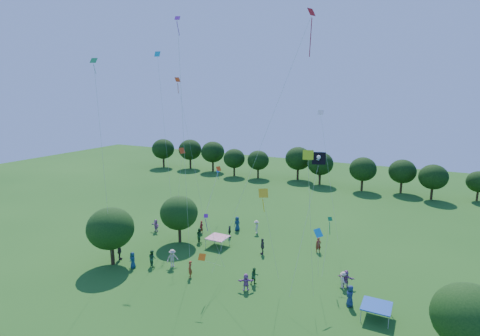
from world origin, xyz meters
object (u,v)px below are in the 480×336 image
object	(u,v)px
near_tree_west	(111,228)
red_high_kite	(291,70)
near_tree_north	(179,213)
tent_blue	(377,306)
tent_red_stripe	(218,237)
pirate_kite	(318,161)
near_tree_east	(470,317)

from	to	relation	value
near_tree_west	red_high_kite	world-z (taller)	red_high_kite
near_tree_north	tent_blue	size ratio (longest dim) A/B	2.53
tent_red_stripe	red_high_kite	size ratio (longest dim) A/B	0.10
tent_red_stripe	tent_blue	world-z (taller)	same
near_tree_west	pirate_kite	xyz separation A→B (m)	(19.74, 4.50, 7.84)
near_tree_west	pirate_kite	bearing A→B (deg)	12.85
near_tree_east	near_tree_north	bearing A→B (deg)	162.73
tent_red_stripe	near_tree_east	bearing A→B (deg)	-22.41
tent_blue	red_high_kite	world-z (taller)	red_high_kite
near_tree_north	pirate_kite	world-z (taller)	pirate_kite
tent_red_stripe	near_tree_west	bearing A→B (deg)	-129.42
near_tree_west	tent_red_stripe	size ratio (longest dim) A/B	2.73
tent_blue	red_high_kite	distance (m)	19.91
near_tree_east	tent_red_stripe	world-z (taller)	near_tree_east
near_tree_north	near_tree_east	bearing A→B (deg)	-17.27
near_tree_north	red_high_kite	size ratio (longest dim) A/B	0.25
tent_blue	red_high_kite	size ratio (longest dim) A/B	0.10
pirate_kite	red_high_kite	bearing A→B (deg)	-167.92
near_tree_west	near_tree_east	world-z (taller)	near_tree_west
tent_red_stripe	pirate_kite	bearing A→B (deg)	-19.39
near_tree_west	near_tree_east	bearing A→B (deg)	-1.72
near_tree_west	tent_blue	xyz separation A→B (m)	(25.40, 2.34, -2.84)
tent_blue	pirate_kite	size ratio (longest dim) A/B	0.20
near_tree_west	tent_red_stripe	world-z (taller)	near_tree_west
near_tree_east	pirate_kite	xyz separation A→B (m)	(-11.37, 5.44, 8.05)
near_tree_west	red_high_kite	size ratio (longest dim) A/B	0.27
near_tree_east	near_tree_west	bearing A→B (deg)	178.28
near_tree_west	near_tree_north	bearing A→B (deg)	71.16
tent_blue	red_high_kite	xyz separation A→B (m)	(-8.08, 1.64, 18.13)
near_tree_west	tent_red_stripe	xyz separation A→B (m)	(7.30, 8.88, -2.84)
pirate_kite	tent_blue	bearing A→B (deg)	-20.89
pirate_kite	red_high_kite	world-z (taller)	red_high_kite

